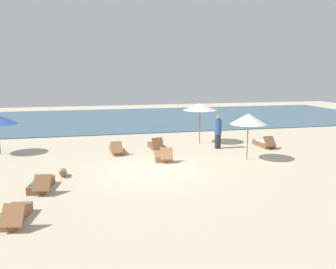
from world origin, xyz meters
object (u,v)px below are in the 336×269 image
at_px(lounger_4, 162,156).
at_px(umbrella_2, 248,119).
at_px(lounger_0, 117,150).
at_px(lounger_1, 13,216).
at_px(lounger_5, 264,144).
at_px(person_2, 218,132).
at_px(dog, 63,172).
at_px(umbrella_0, 200,107).
at_px(lounger_6, 41,184).
at_px(lounger_3, 157,146).

bearing_deg(lounger_4, umbrella_2, -13.86).
xyz_separation_m(umbrella_2, lounger_0, (-5.90, 2.85, -1.79)).
distance_m(lounger_1, lounger_5, 13.96).
height_order(umbrella_2, lounger_5, umbrella_2).
distance_m(lounger_0, person_2, 5.53).
bearing_deg(umbrella_2, person_2, 98.82).
bearing_deg(dog, umbrella_0, 34.99).
height_order(lounger_1, lounger_5, lounger_1).
bearing_deg(lounger_0, lounger_5, -2.11).
xyz_separation_m(umbrella_0, lounger_1, (-8.52, -9.40, -1.95)).
bearing_deg(lounger_0, umbrella_0, 16.90).
bearing_deg(umbrella_0, lounger_4, -131.53).
xyz_separation_m(lounger_5, lounger_6, (-11.28, -4.85, -0.00)).
height_order(person_2, dog, person_2).
distance_m(lounger_3, dog, 6.15).
xyz_separation_m(lounger_3, lounger_4, (-0.20, -2.25, -0.00)).
relative_size(lounger_3, lounger_4, 0.96).
distance_m(lounger_1, lounger_3, 10.04).
bearing_deg(umbrella_0, lounger_5, -29.56).
relative_size(umbrella_0, lounger_0, 1.36).
xyz_separation_m(umbrella_0, dog, (-7.43, -5.20, -1.95)).
distance_m(umbrella_2, dog, 8.59).
height_order(lounger_0, person_2, person_2).
bearing_deg(dog, lounger_3, 41.24).
bearing_deg(umbrella_2, lounger_6, -165.70).
distance_m(lounger_0, lounger_3, 2.20).
height_order(lounger_4, person_2, person_2).
bearing_deg(lounger_5, person_2, 176.16).
bearing_deg(lounger_1, lounger_3, 55.29).
bearing_deg(lounger_1, umbrella_0, 47.80).
bearing_deg(lounger_6, lounger_1, -99.06).
relative_size(lounger_6, person_2, 0.99).
xyz_separation_m(lounger_0, lounger_6, (-3.11, -5.15, 0.01)).
bearing_deg(lounger_1, dog, 75.45).
xyz_separation_m(umbrella_0, lounger_3, (-2.80, -1.14, -1.96)).
bearing_deg(person_2, lounger_4, -153.37).
height_order(lounger_5, person_2, person_2).
bearing_deg(lounger_3, lounger_0, -170.43).
xyz_separation_m(umbrella_2, dog, (-8.36, -0.84, -1.78)).
xyz_separation_m(lounger_1, lounger_6, (0.44, 2.74, -0.00)).
relative_size(umbrella_0, dog, 3.24).
height_order(lounger_1, person_2, person_2).
bearing_deg(umbrella_2, lounger_4, 166.14).
height_order(lounger_1, dog, lounger_1).
relative_size(lounger_1, lounger_4, 1.00).
distance_m(lounger_3, lounger_5, 6.04).
bearing_deg(lounger_1, lounger_0, 65.77).
bearing_deg(dog, lounger_4, 22.24).
bearing_deg(person_2, lounger_5, -3.84).
distance_m(lounger_4, lounger_5, 6.40).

